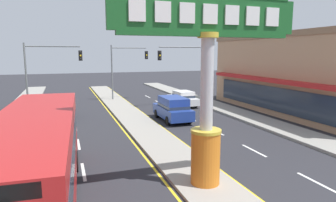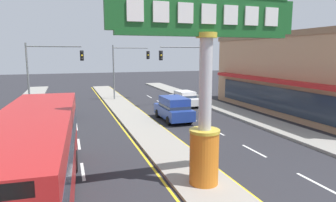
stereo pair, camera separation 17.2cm
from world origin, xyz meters
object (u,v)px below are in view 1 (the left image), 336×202
(traffic_light_right_side, at_px, (187,64))
(bus_far_right_lane, at_px, (36,155))
(suv_near_left_lane, at_px, (52,107))
(district_sign, at_px, (207,85))
(suv_near_right_lane, at_px, (173,108))
(storefront_right, at_px, (307,73))
(sedan_mid_left_lane, at_px, (183,98))
(traffic_light_left_side, at_px, (47,65))
(traffic_light_median_far, at_px, (125,63))

(traffic_light_right_side, xyz_separation_m, bus_far_right_lane, (-12.66, -17.01, -2.38))
(traffic_light_right_side, height_order, suv_near_left_lane, traffic_light_right_side)
(district_sign, distance_m, suv_near_right_lane, 12.40)
(suv_near_left_lane, bearing_deg, storefront_right, -11.22)
(district_sign, bearing_deg, sedan_mid_left_lane, 70.66)
(sedan_mid_left_lane, bearing_deg, traffic_light_right_side, -31.32)
(bus_far_right_lane, relative_size, suv_near_left_lane, 2.45)
(storefront_right, relative_size, traffic_light_left_side, 3.12)
(storefront_right, bearing_deg, suv_near_left_lane, 168.78)
(suv_near_right_lane, distance_m, bus_far_right_lane, 14.44)
(traffic_light_median_far, bearing_deg, suv_near_left_lane, -133.13)
(district_sign, xyz_separation_m, traffic_light_median_far, (1.50, 23.55, 0.10))
(traffic_light_right_side, distance_m, sedan_mid_left_lane, 3.47)
(storefront_right, distance_m, suv_near_right_lane, 12.89)
(traffic_light_right_side, distance_m, suv_near_right_lane, 7.57)
(district_sign, xyz_separation_m, sedan_mid_left_lane, (6.19, 17.63, -3.31))
(suv_near_right_lane, bearing_deg, traffic_light_left_side, 144.16)
(traffic_light_right_side, bearing_deg, traffic_light_left_side, 175.81)
(traffic_light_right_side, relative_size, suv_near_right_lane, 1.35)
(bus_far_right_lane, bearing_deg, storefront_right, 26.04)
(traffic_light_left_side, distance_m, sedan_mid_left_lane, 13.15)
(traffic_light_right_side, xyz_separation_m, traffic_light_median_far, (-4.97, 6.10, -0.05))
(storefront_right, distance_m, traffic_light_right_side, 11.10)
(storefront_right, bearing_deg, traffic_light_median_far, 138.21)
(traffic_light_right_side, bearing_deg, storefront_right, -35.37)
(district_sign, bearing_deg, storefront_right, 35.46)
(district_sign, height_order, bus_far_right_lane, district_sign)
(traffic_light_median_far, bearing_deg, storefront_right, -41.79)
(storefront_right, relative_size, suv_near_left_lane, 4.19)
(traffic_light_right_side, relative_size, suv_near_left_lane, 1.34)
(district_sign, bearing_deg, traffic_light_right_side, 69.66)
(district_sign, relative_size, traffic_light_right_side, 1.21)
(storefront_right, bearing_deg, sedan_mid_left_lane, 144.75)
(storefront_right, bearing_deg, district_sign, -144.54)
(suv_near_right_lane, bearing_deg, suv_near_left_lane, 157.82)
(suv_near_right_lane, bearing_deg, storefront_right, -2.74)
(storefront_right, xyz_separation_m, sedan_mid_left_lane, (-9.32, 6.59, -2.74))
(traffic_light_left_side, bearing_deg, sedan_mid_left_lane, -3.51)
(district_sign, xyz_separation_m, storefront_right, (15.51, 11.04, -0.57))
(suv_near_right_lane, bearing_deg, traffic_light_median_far, 96.61)
(storefront_right, xyz_separation_m, traffic_light_left_side, (-21.98, 7.36, 0.72))
(suv_near_right_lane, xyz_separation_m, sedan_mid_left_lane, (3.30, 5.98, -0.20))
(sedan_mid_left_lane, bearing_deg, storefront_right, -35.25)
(traffic_light_left_side, relative_size, bus_far_right_lane, 0.55)
(district_sign, xyz_separation_m, traffic_light_right_side, (6.47, 17.46, 0.15))
(storefront_right, bearing_deg, bus_far_right_lane, -153.96)
(traffic_light_right_side, bearing_deg, suv_near_right_lane, -121.68)
(traffic_light_median_far, distance_m, bus_far_right_lane, 24.47)
(traffic_light_median_far, bearing_deg, traffic_light_right_side, -50.85)
(bus_far_right_lane, height_order, sedan_mid_left_lane, bus_far_right_lane)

